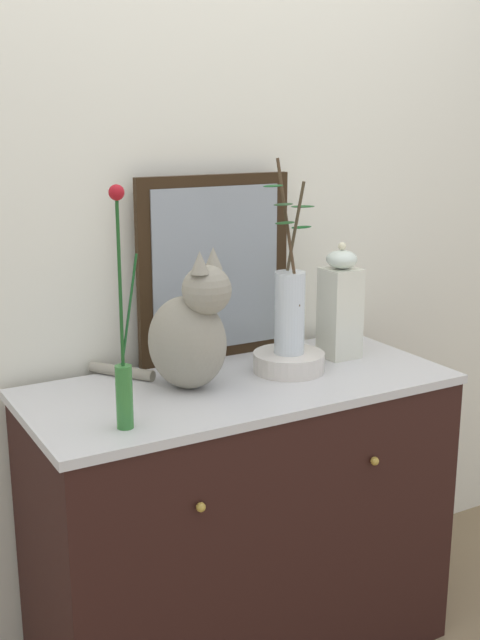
{
  "coord_description": "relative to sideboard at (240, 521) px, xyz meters",
  "views": [
    {
      "loc": [
        -1.04,
        -1.83,
        1.59
      ],
      "look_at": [
        0.0,
        0.0,
        1.04
      ],
      "focal_mm": 44.46,
      "sensor_mm": 36.0,
      "label": 1
    }
  ],
  "objects": [
    {
      "name": "sideboard",
      "position": [
        0.0,
        0.0,
        0.0
      ],
      "size": [
        1.21,
        0.56,
        0.86
      ],
      "color": "black",
      "rests_on": "ground_plane"
    },
    {
      "name": "vase_slim_green",
      "position": [
        -0.4,
        -0.16,
        0.6
      ],
      "size": [
        0.07,
        0.04,
        0.58
      ],
      "color": "#307330",
      "rests_on": "sideboard"
    },
    {
      "name": "wall_back",
      "position": [
        0.0,
        0.35,
        0.87
      ],
      "size": [
        4.4,
        0.08,
        2.6
      ],
      "primitive_type": "cube",
      "color": "silver",
      "rests_on": "ground_plane"
    },
    {
      "name": "vase_glass_clear",
      "position": [
        0.17,
        0.02,
        0.62
      ],
      "size": [
        0.21,
        0.11,
        0.56
      ],
      "color": "silver",
      "rests_on": "bowl_porcelain"
    },
    {
      "name": "bowl_porcelain",
      "position": [
        0.17,
        0.02,
        0.46
      ],
      "size": [
        0.21,
        0.21,
        0.06
      ],
      "primitive_type": "cylinder",
      "color": "silver",
      "rests_on": "sideboard"
    },
    {
      "name": "cat_sitting",
      "position": [
        -0.14,
        0.02,
        0.59
      ],
      "size": [
        0.33,
        0.41,
        0.39
      ],
      "color": "gray",
      "rests_on": "sideboard"
    },
    {
      "name": "mirror_leaning",
      "position": [
        0.05,
        0.25,
        0.71
      ],
      "size": [
        0.5,
        0.03,
        0.56
      ],
      "color": "black",
      "rests_on": "sideboard"
    },
    {
      "name": "jar_lidded_porcelain",
      "position": [
        0.39,
        0.06,
        0.59
      ],
      "size": [
        0.1,
        0.1,
        0.36
      ],
      "color": "silver",
      "rests_on": "sideboard"
    }
  ]
}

